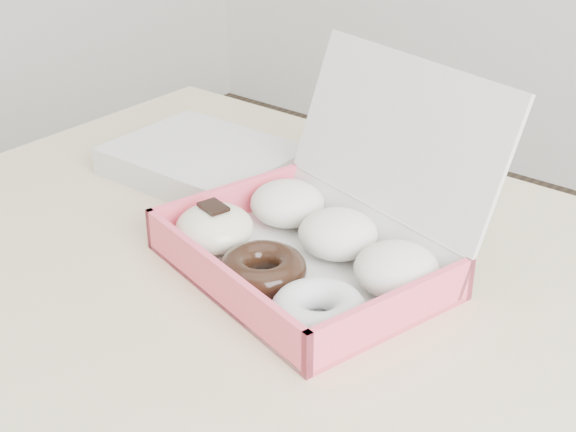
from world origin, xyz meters
The scene contains 3 objects.
table centered at (0.00, 0.00, 0.67)m, with size 1.20×0.80×0.75m.
donut_box centered at (-0.02, 0.02, 0.79)m, with size 0.38×0.36×0.23m.
newspapers centered at (-0.30, 0.13, 0.77)m, with size 0.25×0.20×0.04m, color silver.
Camera 1 is at (0.47, -0.63, 1.25)m, focal length 50.00 mm.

